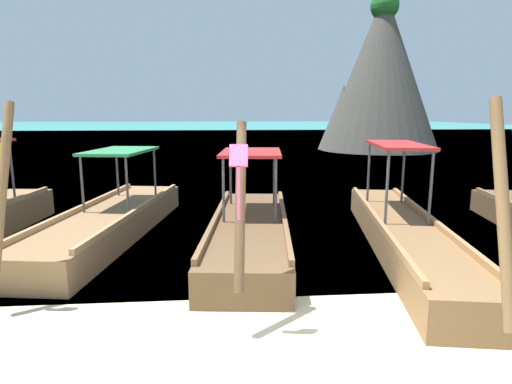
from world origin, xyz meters
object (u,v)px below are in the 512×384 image
longtail_boat_yellow_ribbon (110,221)px  longtail_boat_orange_ribbon (404,233)px  longtail_boat_pink_ribbon (250,231)px  karst_rock (379,75)px

longtail_boat_yellow_ribbon → longtail_boat_orange_ribbon: 5.82m
longtail_boat_pink_ribbon → longtail_boat_orange_ribbon: 2.85m
longtail_boat_yellow_ribbon → longtail_boat_pink_ribbon: bearing=-18.9°
longtail_boat_pink_ribbon → longtail_boat_yellow_ribbon: bearing=161.1°
longtail_boat_yellow_ribbon → karst_rock: bearing=57.3°
longtail_boat_yellow_ribbon → longtail_boat_pink_ribbon: 2.99m
longtail_boat_yellow_ribbon → karst_rock: karst_rock is taller
longtail_boat_pink_ribbon → karst_rock: 23.67m
longtail_boat_yellow_ribbon → longtail_boat_orange_ribbon: longtail_boat_orange_ribbon is taller
longtail_boat_orange_ribbon → longtail_boat_pink_ribbon: bearing=171.3°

